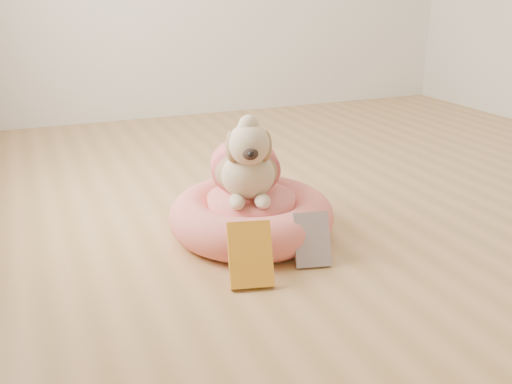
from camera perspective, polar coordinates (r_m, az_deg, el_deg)
name	(u,v)px	position (r m, az deg, el deg)	size (l,w,h in m)	color
floor	(378,204)	(2.81, 12.07, -1.14)	(4.50, 4.50, 0.00)	#AE8448
pet_bed	(251,216)	(2.38, -0.46, -2.40)	(0.69, 0.69, 0.18)	#D85454
dog	(246,151)	(2.32, -1.01, 4.16)	(0.35, 0.50, 0.37)	brown
book_yellow	(250,254)	(2.00, -0.57, -6.27)	(0.15, 0.03, 0.23)	yellow
book_white	(312,240)	(2.15, 5.61, -4.76)	(0.13, 0.02, 0.21)	white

